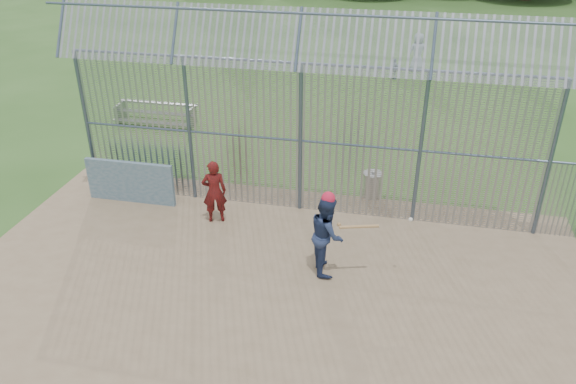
% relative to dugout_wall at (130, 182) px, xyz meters
% --- Properties ---
extents(ground, '(120.00, 120.00, 0.00)m').
position_rel_dugout_wall_xyz_m(ground, '(4.60, -2.90, -0.62)').
color(ground, '#2D511E').
rests_on(ground, ground).
extents(dirt_infield, '(14.00, 10.00, 0.02)m').
position_rel_dugout_wall_xyz_m(dirt_infield, '(4.60, -3.40, -0.61)').
color(dirt_infield, '#756047').
rests_on(dirt_infield, ground).
extents(dugout_wall, '(2.50, 0.12, 1.20)m').
position_rel_dugout_wall_xyz_m(dugout_wall, '(0.00, 0.00, 0.00)').
color(dugout_wall, '#38566B').
rests_on(dugout_wall, dirt_infield).
extents(batter, '(0.92, 1.06, 1.86)m').
position_rel_dugout_wall_xyz_m(batter, '(5.72, -2.01, 0.33)').
color(batter, navy).
rests_on(batter, dirt_infield).
extents(onlooker, '(0.72, 0.59, 1.70)m').
position_rel_dugout_wall_xyz_m(onlooker, '(2.59, -0.49, 0.25)').
color(onlooker, maroon).
rests_on(onlooker, dirt_infield).
extents(bg_kid_standing, '(1.02, 0.85, 1.79)m').
position_rel_dugout_wall_xyz_m(bg_kid_standing, '(7.50, 14.81, 0.28)').
color(bg_kid_standing, gray).
rests_on(bg_kid_standing, ground).
extents(bg_kid_seated, '(0.60, 0.48, 0.95)m').
position_rel_dugout_wall_xyz_m(bg_kid_seated, '(6.53, 13.18, -0.15)').
color(bg_kid_seated, gray).
rests_on(bg_kid_seated, ground).
extents(batting_gear, '(1.95, 0.45, 0.72)m').
position_rel_dugout_wall_xyz_m(batting_gear, '(5.85, -2.03, 1.16)').
color(batting_gear, red).
rests_on(batting_gear, ground).
extents(trash_can, '(0.56, 0.56, 0.82)m').
position_rel_dugout_wall_xyz_m(trash_can, '(6.46, 1.69, -0.24)').
color(trash_can, '#96989E').
rests_on(trash_can, ground).
extents(bleacher, '(3.00, 0.95, 0.72)m').
position_rel_dugout_wall_xyz_m(bleacher, '(-1.79, 5.65, -0.21)').
color(bleacher, slate).
rests_on(bleacher, ground).
extents(backstop_fence, '(20.09, 0.81, 5.30)m').
position_rel_dugout_wall_xyz_m(backstop_fence, '(6.41, 0.53, 1.74)').
color(backstop_fence, '#47566B').
rests_on(backstop_fence, ground).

